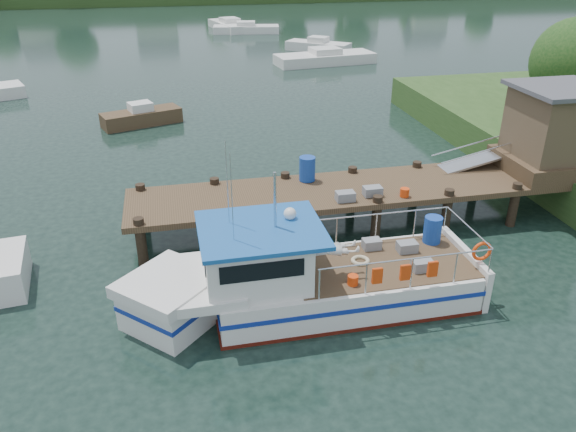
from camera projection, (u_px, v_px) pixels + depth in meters
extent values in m
plane|color=black|center=(307.00, 228.00, 19.47)|extent=(160.00, 160.00, 0.00)
cylinder|color=#332114|center=(563.00, 114.00, 26.68)|extent=(0.50, 0.50, 3.05)
sphere|color=#254618|center=(574.00, 61.00, 25.59)|extent=(3.90, 3.90, 3.90)
cube|color=#493622|center=(364.00, 189.00, 19.26)|extent=(16.00, 3.00, 0.20)
cylinder|color=black|center=(142.00, 246.00, 17.00)|extent=(0.32, 0.32, 1.90)
cylinder|color=black|center=(143.00, 210.00, 19.28)|extent=(0.32, 0.32, 1.90)
cylinder|color=black|center=(224.00, 238.00, 17.47)|extent=(0.32, 0.32, 1.90)
cylinder|color=black|center=(216.00, 203.00, 19.75)|extent=(0.32, 0.32, 1.90)
cylinder|color=black|center=(302.00, 230.00, 17.94)|extent=(0.32, 0.32, 1.90)
cylinder|color=black|center=(285.00, 197.00, 20.22)|extent=(0.32, 0.32, 1.90)
cylinder|color=black|center=(376.00, 222.00, 18.42)|extent=(0.32, 0.32, 1.90)
cylinder|color=black|center=(351.00, 191.00, 20.69)|extent=(0.32, 0.32, 1.90)
cylinder|color=black|center=(446.00, 215.00, 18.89)|extent=(0.32, 0.32, 1.90)
cylinder|color=black|center=(415.00, 185.00, 21.16)|extent=(0.32, 0.32, 1.90)
cylinder|color=black|center=(513.00, 209.00, 19.36)|extent=(0.32, 0.32, 1.90)
cylinder|color=black|center=(475.00, 180.00, 21.63)|extent=(0.32, 0.32, 1.90)
cylinder|color=black|center=(533.00, 175.00, 22.10)|extent=(0.32, 0.32, 1.90)
cube|color=#493622|center=(548.00, 162.00, 20.40)|extent=(3.20, 3.00, 0.60)
cube|color=brown|center=(556.00, 125.00, 19.78)|extent=(2.60, 2.60, 2.40)
cube|color=#47474C|center=(564.00, 89.00, 19.20)|extent=(3.00, 3.00, 0.15)
cube|color=#A5A8AD|center=(477.00, 160.00, 20.78)|extent=(3.34, 0.90, 0.79)
cylinder|color=silver|center=(485.00, 151.00, 20.21)|extent=(3.34, 0.05, 0.76)
cylinder|color=silver|center=(474.00, 144.00, 20.91)|extent=(3.34, 0.05, 0.76)
cube|color=slate|center=(345.00, 196.00, 18.08)|extent=(0.60, 0.40, 0.30)
cube|color=slate|center=(373.00, 191.00, 18.45)|extent=(0.60, 0.40, 0.30)
cylinder|color=red|center=(405.00, 192.00, 18.38)|extent=(0.30, 0.30, 0.28)
cylinder|color=#163C97|center=(307.00, 169.00, 19.47)|extent=(0.56, 0.56, 0.85)
cube|color=silver|center=(342.00, 285.00, 15.33)|extent=(6.91, 2.78, 1.06)
cube|color=silver|center=(171.00, 306.00, 14.45)|extent=(2.76, 2.76, 1.06)
cube|color=silver|center=(169.00, 284.00, 14.15)|extent=(3.03, 3.03, 0.32)
cube|color=silver|center=(205.00, 281.00, 14.34)|extent=(1.85, 2.63, 0.28)
cube|color=navy|center=(342.00, 281.00, 15.27)|extent=(7.00, 2.81, 0.13)
cube|color=navy|center=(171.00, 302.00, 14.39)|extent=(2.81, 2.81, 0.13)
cube|color=#4D130B|center=(341.00, 300.00, 15.54)|extent=(7.00, 2.80, 0.13)
cube|color=#493622|center=(382.00, 264.00, 15.30)|extent=(4.98, 2.50, 0.04)
cube|color=silver|center=(463.00, 267.00, 15.97)|extent=(0.19, 2.76, 1.24)
cube|color=silver|center=(254.00, 256.00, 14.33)|extent=(2.58, 2.40, 1.38)
cube|color=black|center=(262.00, 271.00, 13.15)|extent=(2.02, 0.04, 0.46)
cube|color=black|center=(247.00, 225.00, 15.26)|extent=(2.02, 0.04, 0.46)
cube|color=black|center=(203.00, 252.00, 13.95)|extent=(0.04, 1.66, 0.46)
cube|color=#1A55A2|center=(261.00, 230.00, 14.03)|extent=(3.14, 2.68, 0.11)
cylinder|color=silver|center=(275.00, 200.00, 13.75)|extent=(0.07, 0.07, 1.47)
cylinder|color=silver|center=(232.00, 198.00, 12.98)|extent=(0.02, 0.02, 2.21)
cylinder|color=silver|center=(227.00, 183.00, 13.78)|extent=(0.02, 0.02, 2.21)
sphere|color=silver|center=(290.00, 214.00, 14.43)|extent=(0.33, 0.33, 0.33)
cylinder|color=silver|center=(408.00, 259.00, 13.83)|extent=(4.60, 0.05, 0.04)
cylinder|color=silver|center=(373.00, 215.00, 16.05)|extent=(4.60, 0.05, 0.04)
cylinder|color=silver|center=(469.00, 227.00, 15.38)|extent=(0.05, 2.53, 0.04)
cylinder|color=silver|center=(319.00, 285.00, 13.59)|extent=(0.04, 0.04, 0.87)
cylinder|color=silver|center=(296.00, 236.00, 15.81)|extent=(0.04, 0.04, 0.87)
cylinder|color=silver|center=(366.00, 279.00, 13.82)|extent=(0.04, 0.04, 0.87)
cylinder|color=silver|center=(336.00, 232.00, 16.04)|extent=(0.04, 0.04, 0.87)
cylinder|color=silver|center=(412.00, 274.00, 14.05)|extent=(0.04, 0.04, 0.87)
cylinder|color=silver|center=(376.00, 228.00, 16.27)|extent=(0.04, 0.04, 0.87)
cylinder|color=silver|center=(455.00, 268.00, 14.28)|extent=(0.04, 0.04, 0.87)
cylinder|color=silver|center=(414.00, 224.00, 16.50)|extent=(0.04, 0.04, 0.87)
cylinder|color=silver|center=(490.00, 264.00, 14.46)|extent=(0.04, 0.04, 0.87)
cylinder|color=silver|center=(445.00, 220.00, 16.68)|extent=(0.04, 0.04, 0.87)
cube|color=slate|center=(422.00, 265.00, 14.92)|extent=(0.55, 0.37, 0.29)
cube|color=slate|center=(407.00, 247.00, 15.80)|extent=(0.55, 0.37, 0.29)
cube|color=slate|center=(372.00, 244.00, 15.95)|extent=(0.51, 0.35, 0.29)
cylinder|color=#163C97|center=(433.00, 230.00, 16.19)|extent=(0.52, 0.52, 0.81)
cylinder|color=red|center=(353.00, 280.00, 14.30)|extent=(0.28, 0.28, 0.28)
torus|color=#BFB28C|center=(360.00, 261.00, 15.33)|extent=(0.52, 0.52, 0.11)
torus|color=red|center=(482.00, 251.00, 14.91)|extent=(0.57, 0.09, 0.57)
cube|color=red|center=(377.00, 276.00, 13.82)|extent=(0.26, 0.09, 0.41)
cube|color=red|center=(405.00, 272.00, 13.96)|extent=(0.26, 0.09, 0.41)
cube|color=red|center=(433.00, 269.00, 14.11)|extent=(0.26, 0.09, 0.41)
imported|color=silver|center=(327.00, 250.00, 14.38)|extent=(0.39, 0.59, 1.62)
cube|color=#493622|center=(142.00, 118.00, 30.04)|extent=(4.37, 2.71, 0.76)
cube|color=silver|center=(140.00, 107.00, 29.78)|extent=(1.42, 1.32, 0.49)
cube|color=silver|center=(246.00, 29.00, 58.91)|extent=(7.09, 3.35, 0.73)
cube|color=silver|center=(246.00, 24.00, 58.66)|extent=(2.14, 1.91, 0.47)
cube|color=silver|center=(318.00, 47.00, 49.46)|extent=(5.59, 4.99, 0.79)
cube|color=silver|center=(318.00, 40.00, 49.19)|extent=(2.07, 2.03, 0.51)
cube|color=silver|center=(325.00, 59.00, 44.53)|extent=(8.16, 3.66, 0.79)
cube|color=silver|center=(325.00, 51.00, 44.27)|extent=(2.43, 2.16, 0.51)
cube|color=silver|center=(230.00, 26.00, 60.86)|extent=(4.18, 7.77, 0.80)
cube|color=silver|center=(230.00, 20.00, 60.59)|extent=(2.21, 2.43, 0.51)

